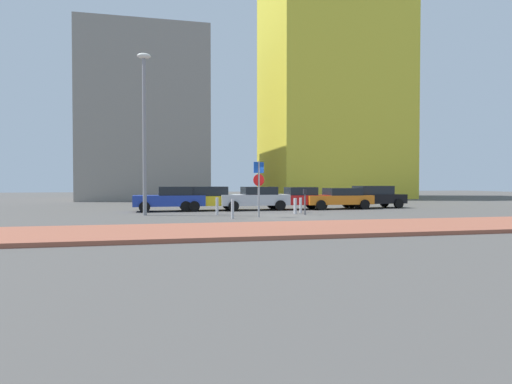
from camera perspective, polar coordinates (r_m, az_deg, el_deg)
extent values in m
plane|color=#4C4947|center=(20.97, 3.84, -3.43)|extent=(120.00, 120.00, 0.00)
cube|color=#93513D|center=(15.21, 10.22, -4.97)|extent=(40.00, 4.46, 0.14)
cube|color=#1E389E|center=(25.36, -12.01, -1.18)|extent=(4.28, 1.85, 0.65)
cube|color=black|center=(25.36, -11.18, 0.15)|extent=(2.04, 1.62, 0.52)
cylinder|color=black|center=(24.51, -15.27, -2.04)|extent=(0.65, 0.25, 0.64)
cylinder|color=black|center=(26.18, -15.23, -1.83)|extent=(0.65, 0.25, 0.64)
cylinder|color=black|center=(24.65, -8.59, -1.99)|extent=(0.65, 0.25, 0.64)
cylinder|color=black|center=(26.31, -8.97, -1.79)|extent=(0.65, 0.25, 0.64)
cube|color=gold|center=(25.64, -6.77, -1.20)|extent=(4.12, 1.76, 0.59)
cube|color=black|center=(25.63, -6.51, 0.11)|extent=(2.17, 1.59, 0.58)
cylinder|color=black|center=(24.70, -9.76, -1.99)|extent=(0.64, 0.23, 0.64)
cylinder|color=black|center=(26.37, -9.98, -1.78)|extent=(0.64, 0.23, 0.64)
cylinder|color=black|center=(25.02, -3.39, -1.93)|extent=(0.64, 0.23, 0.64)
cylinder|color=black|center=(26.67, -4.00, -1.73)|extent=(0.64, 0.23, 0.64)
cube|color=#B7BABF|center=(25.89, -0.33, -1.08)|extent=(4.36, 1.96, 0.67)
cube|color=black|center=(25.95, 0.40, 0.20)|extent=(2.10, 1.75, 0.49)
cylinder|color=black|center=(24.70, -3.15, -1.97)|extent=(0.65, 0.24, 0.64)
cylinder|color=black|center=(26.52, -3.88, -1.75)|extent=(0.65, 0.24, 0.64)
cylinder|color=black|center=(25.39, 3.37, -1.89)|extent=(0.65, 0.24, 0.64)
cylinder|color=black|center=(27.16, 2.23, -1.68)|extent=(0.65, 0.24, 0.64)
cube|color=red|center=(26.70, 5.79, -1.08)|extent=(4.08, 1.70, 0.61)
cube|color=black|center=(26.75, 6.24, 0.13)|extent=(1.85, 1.56, 0.51)
cylinder|color=black|center=(25.51, 3.43, -1.87)|extent=(0.64, 0.22, 0.64)
cylinder|color=black|center=(27.12, 2.46, -1.68)|extent=(0.64, 0.22, 0.64)
cylinder|color=black|center=(26.39, 9.22, -1.78)|extent=(0.64, 0.22, 0.64)
cylinder|color=black|center=(27.96, 7.95, -1.61)|extent=(0.64, 0.22, 0.64)
cube|color=orange|center=(27.45, 11.22, -1.06)|extent=(4.54, 1.89, 0.58)
cube|color=black|center=(27.59, 11.94, 0.05)|extent=(2.25, 1.67, 0.48)
cylinder|color=black|center=(26.04, 9.00, -1.82)|extent=(0.65, 0.24, 0.64)
cylinder|color=black|center=(27.65, 7.59, -1.64)|extent=(0.65, 0.24, 0.64)
cylinder|color=black|center=(27.38, 14.89, -1.70)|extent=(0.65, 0.24, 0.64)
cylinder|color=black|center=(28.91, 13.22, -1.53)|extent=(0.65, 0.24, 0.64)
cube|color=black|center=(29.12, 15.90, -0.92)|extent=(4.50, 1.95, 0.62)
cube|color=black|center=(29.12, 15.98, 0.26)|extent=(2.48, 1.68, 0.58)
cylinder|color=black|center=(27.65, 14.16, -1.66)|extent=(0.65, 0.26, 0.64)
cylinder|color=black|center=(29.09, 12.52, -1.51)|extent=(0.65, 0.26, 0.64)
cylinder|color=black|center=(29.26, 19.24, -1.54)|extent=(0.65, 0.26, 0.64)
cylinder|color=black|center=(30.63, 17.45, -1.40)|extent=(0.65, 0.26, 0.64)
cylinder|color=gray|center=(20.44, 0.38, 0.37)|extent=(0.10, 0.10, 2.79)
cube|color=#1447B7|center=(20.46, 0.38, 3.44)|extent=(0.54, 0.18, 0.55)
cylinder|color=red|center=(20.44, 0.38, 1.68)|extent=(0.59, 0.18, 0.60)
cylinder|color=#4C4C51|center=(22.08, 6.83, -1.76)|extent=(0.08, 0.08, 1.11)
cube|color=black|center=(22.05, 6.84, 0.04)|extent=(0.18, 0.14, 0.28)
cylinder|color=gray|center=(22.53, -15.28, 7.34)|extent=(0.20, 0.20, 8.24)
ellipsoid|color=silver|center=(23.38, -15.34, 17.81)|extent=(0.70, 0.36, 0.30)
cylinder|color=#B7B7BC|center=(22.16, -5.45, -1.97)|extent=(0.15, 0.15, 0.93)
cylinder|color=#B7B7BC|center=(23.55, 6.24, -1.85)|extent=(0.14, 0.14, 0.87)
cylinder|color=#B7B7BC|center=(19.65, -3.29, -2.37)|extent=(0.14, 0.14, 0.94)
cylinder|color=#B7B7BC|center=(22.76, 5.47, -1.96)|extent=(0.17, 0.17, 0.87)
cube|color=gold|center=(51.06, 10.26, 15.16)|extent=(14.73, 13.72, 27.99)
cube|color=gray|center=(46.99, -14.84, 9.51)|extent=(12.36, 14.29, 16.97)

